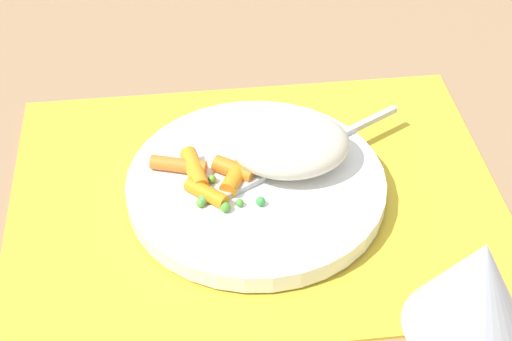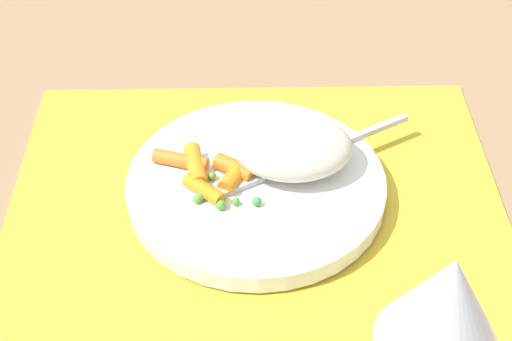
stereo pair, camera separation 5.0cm
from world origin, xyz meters
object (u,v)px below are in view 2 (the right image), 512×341
at_px(rice_mound, 293,147).
at_px(fork, 297,160).
at_px(plate, 256,186).
at_px(carrot_portion, 211,170).
at_px(wine_glass, 444,308).

relative_size(rice_mound, fork, 0.57).
height_order(plate, rice_mound, rice_mound).
bearing_deg(carrot_portion, fork, -167.96).
bearing_deg(rice_mound, carrot_portion, 10.89).
distance_m(rice_mound, carrot_portion, 0.08).
height_order(plate, fork, fork).
xyz_separation_m(rice_mound, wine_glass, (-0.08, 0.24, 0.07)).
bearing_deg(carrot_portion, rice_mound, -169.11).
bearing_deg(wine_glass, carrot_portion, -55.53).
bearing_deg(plate, carrot_portion, -6.31).
relative_size(carrot_portion, wine_glass, 0.61).
height_order(fork, wine_glass, wine_glass).
bearing_deg(wine_glass, fork, -72.76).
bearing_deg(carrot_portion, plate, 173.69).
bearing_deg(carrot_portion, wine_glass, 124.47).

